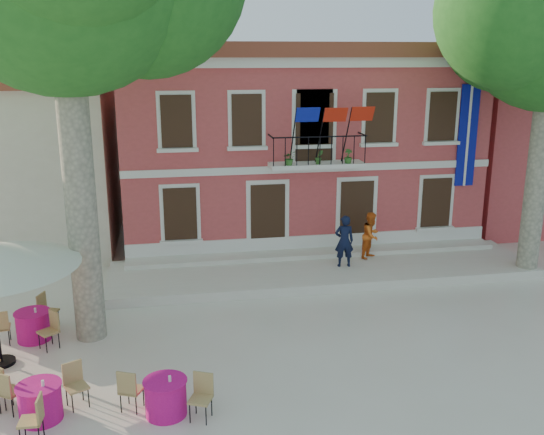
{
  "coord_description": "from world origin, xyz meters",
  "views": [
    {
      "loc": [
        -3.02,
        -14.0,
        7.13
      ],
      "look_at": [
        0.11,
        3.5,
        2.3
      ],
      "focal_mm": 40.0,
      "sensor_mm": 36.0,
      "label": 1
    }
  ],
  "objects_px": {
    "pedestrian_orange": "(371,235)",
    "cafe_table_3": "(33,324)",
    "pedestrian_navy": "(344,241)",
    "cafe_table_1": "(166,396)",
    "cafe_table_2": "(40,400)"
  },
  "relations": [
    {
      "from": "cafe_table_3",
      "to": "pedestrian_orange",
      "type": "bearing_deg",
      "value": 20.43
    },
    {
      "from": "cafe_table_1",
      "to": "cafe_table_3",
      "type": "xyz_separation_m",
      "value": [
        -3.32,
        3.99,
        0.01
      ]
    },
    {
      "from": "cafe_table_2",
      "to": "cafe_table_3",
      "type": "bearing_deg",
      "value": 102.7
    },
    {
      "from": "pedestrian_orange",
      "to": "cafe_table_2",
      "type": "height_order",
      "value": "pedestrian_orange"
    },
    {
      "from": "cafe_table_1",
      "to": "cafe_table_2",
      "type": "bearing_deg",
      "value": 173.9
    },
    {
      "from": "pedestrian_navy",
      "to": "cafe_table_1",
      "type": "distance_m",
      "value": 9.32
    },
    {
      "from": "cafe_table_1",
      "to": "cafe_table_3",
      "type": "bearing_deg",
      "value": 129.72
    },
    {
      "from": "pedestrian_orange",
      "to": "cafe_table_1",
      "type": "xyz_separation_m",
      "value": [
        -7.05,
        -7.85,
        -0.69
      ]
    },
    {
      "from": "pedestrian_navy",
      "to": "cafe_table_3",
      "type": "relative_size",
      "value": 0.94
    },
    {
      "from": "pedestrian_orange",
      "to": "cafe_table_1",
      "type": "relative_size",
      "value": 0.84
    },
    {
      "from": "pedestrian_orange",
      "to": "cafe_table_3",
      "type": "distance_m",
      "value": 11.09
    },
    {
      "from": "cafe_table_1",
      "to": "cafe_table_3",
      "type": "distance_m",
      "value": 5.19
    },
    {
      "from": "cafe_table_1",
      "to": "cafe_table_3",
      "type": "height_order",
      "value": "same"
    },
    {
      "from": "pedestrian_orange",
      "to": "cafe_table_3",
      "type": "bearing_deg",
      "value": 158.07
    },
    {
      "from": "pedestrian_orange",
      "to": "cafe_table_3",
      "type": "xyz_separation_m",
      "value": [
        -10.37,
        -3.86,
        -0.68
      ]
    }
  ]
}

